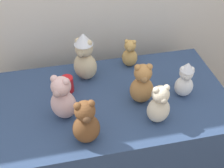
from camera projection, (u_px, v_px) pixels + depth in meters
name	position (u px, v px, depth m)	size (l,w,h in m)	color
display_table	(112.00, 134.00, 2.11)	(1.52, 0.85, 0.72)	navy
teddy_bear_honey	(130.00, 54.00, 2.08)	(0.14, 0.13, 0.22)	tan
teddy_bear_snow	(185.00, 80.00, 1.82)	(0.14, 0.13, 0.26)	white
teddy_bear_sand	(85.00, 57.00, 1.92)	(0.21, 0.20, 0.36)	#CCB78E
teddy_bear_blush	(63.00, 99.00, 1.67)	(0.20, 0.19, 0.30)	beige
teddy_bear_caramel	(142.00, 85.00, 1.77)	(0.16, 0.14, 0.29)	#B27A42
teddy_bear_chestnut	(86.00, 123.00, 1.53)	(0.16, 0.14, 0.29)	brown
teddy_bear_cream	(159.00, 105.00, 1.65)	(0.15, 0.13, 0.27)	beige
party_cup_red	(67.00, 84.00, 1.90)	(0.08, 0.08, 0.11)	red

